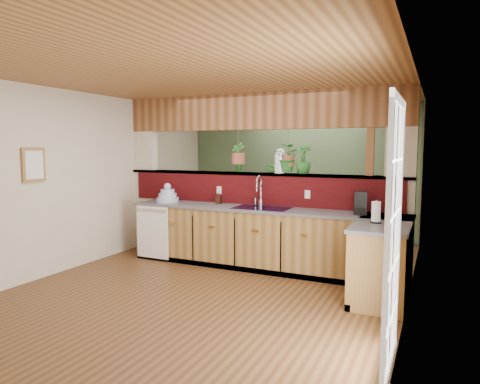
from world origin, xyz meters
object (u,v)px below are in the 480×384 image
at_px(faucet, 259,190).
at_px(dish_stack, 168,196).
at_px(glass_jar, 280,161).
at_px(shelving_console, 255,210).
at_px(paper_towel, 376,213).
at_px(soap_dispenser, 219,198).
at_px(coffee_maker, 361,204).

height_order(faucet, dish_stack, faucet).
bearing_deg(glass_jar, dish_stack, -167.40).
bearing_deg(shelving_console, paper_towel, -55.10).
bearing_deg(soap_dispenser, glass_jar, 14.59).
bearing_deg(coffee_maker, soap_dispenser, 169.39).
relative_size(coffee_maker, glass_jar, 0.81).
relative_size(coffee_maker, shelving_console, 0.22).
height_order(dish_stack, paper_towel, dish_stack).
xyz_separation_m(faucet, coffee_maker, (1.50, -0.14, -0.11)).
xyz_separation_m(dish_stack, coffee_maker, (3.03, 0.04, 0.04)).
distance_m(paper_towel, glass_jar, 1.90).
xyz_separation_m(soap_dispenser, shelving_console, (-0.29, 2.14, -0.49)).
xyz_separation_m(dish_stack, shelving_console, (0.56, 2.30, -0.50)).
xyz_separation_m(coffee_maker, shelving_console, (-2.47, 2.26, -0.54)).
height_order(faucet, paper_towel, faucet).
relative_size(faucet, glass_jar, 1.25).
bearing_deg(shelving_console, faucet, -74.31).
bearing_deg(soap_dispenser, dish_stack, -169.59).
bearing_deg(glass_jar, faucet, -138.07).
xyz_separation_m(faucet, dish_stack, (-1.53, -0.18, -0.15)).
bearing_deg(soap_dispenser, faucet, 1.81).
bearing_deg(dish_stack, coffee_maker, 0.68).
distance_m(faucet, glass_jar, 0.54).
height_order(faucet, coffee_maker, faucet).
distance_m(coffee_maker, paper_towel, 0.67).
relative_size(faucet, soap_dispenser, 2.62).
bearing_deg(shelving_console, soap_dispenser, -91.22).
bearing_deg(coffee_maker, dish_stack, 173.20).
bearing_deg(glass_jar, paper_towel, -32.23).
bearing_deg(coffee_maker, glass_jar, 156.57).
bearing_deg(glass_jar, shelving_console, 122.52).
relative_size(paper_towel, glass_jar, 0.72).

